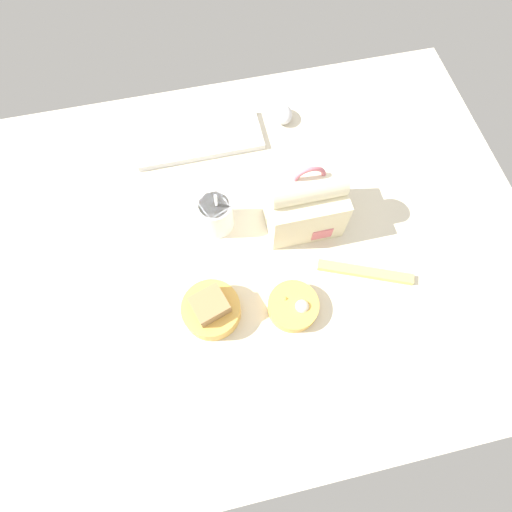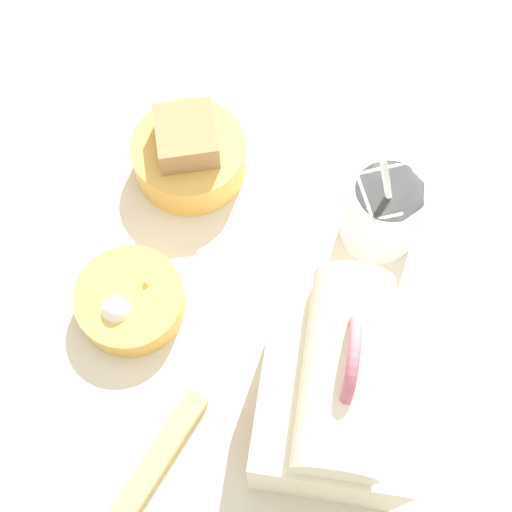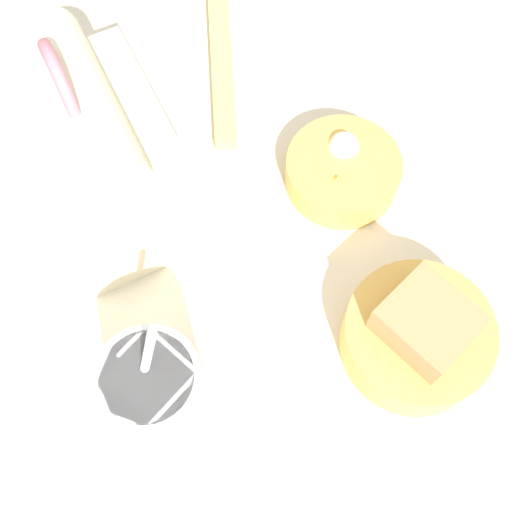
{
  "view_description": "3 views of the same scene",
  "coord_description": "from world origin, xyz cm",
  "px_view_note": "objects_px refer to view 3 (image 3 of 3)",
  "views": [
    {
      "loc": [
        -9.76,
        -41.27,
        93.25
      ],
      "look_at": [
        -1.8,
        -5.5,
        7.0
      ],
      "focal_mm": 28.0,
      "sensor_mm": 36.0,
      "label": 1
    },
    {
      "loc": [
        28.77,
        -0.78,
        76.22
      ],
      "look_at": [
        -1.8,
        -5.5,
        7.0
      ],
      "focal_mm": 50.0,
      "sensor_mm": 36.0,
      "label": 2
    },
    {
      "loc": [
        -23.5,
        5.24,
        60.11
      ],
      "look_at": [
        -1.8,
        -5.5,
        7.0
      ],
      "focal_mm": 45.0,
      "sensor_mm": 36.0,
      "label": 3
    }
  ],
  "objects_px": {
    "soup_cup": "(155,390)",
    "chopstick_case": "(222,62)",
    "bento_bowl_snacks": "(342,171)",
    "bento_bowl_sandwich": "(418,335)",
    "lunch_bag": "(92,158)"
  },
  "relations": [
    {
      "from": "soup_cup",
      "to": "chopstick_case",
      "type": "bearing_deg",
      "value": -32.96
    },
    {
      "from": "lunch_bag",
      "to": "bento_bowl_sandwich",
      "type": "height_order",
      "value": "lunch_bag"
    },
    {
      "from": "soup_cup",
      "to": "bento_bowl_sandwich",
      "type": "bearing_deg",
      "value": -103.15
    },
    {
      "from": "lunch_bag",
      "to": "chopstick_case",
      "type": "relative_size",
      "value": 1.01
    },
    {
      "from": "bento_bowl_sandwich",
      "to": "bento_bowl_snacks",
      "type": "distance_m",
      "value": 0.19
    },
    {
      "from": "chopstick_case",
      "to": "lunch_bag",
      "type": "bearing_deg",
      "value": 122.21
    },
    {
      "from": "bento_bowl_snacks",
      "to": "bento_bowl_sandwich",
      "type": "bearing_deg",
      "value": 170.92
    },
    {
      "from": "bento_bowl_sandwich",
      "to": "chopstick_case",
      "type": "height_order",
      "value": "bento_bowl_sandwich"
    },
    {
      "from": "bento_bowl_sandwich",
      "to": "bento_bowl_snacks",
      "type": "height_order",
      "value": "bento_bowl_sandwich"
    },
    {
      "from": "lunch_bag",
      "to": "soup_cup",
      "type": "height_order",
      "value": "lunch_bag"
    },
    {
      "from": "lunch_bag",
      "to": "soup_cup",
      "type": "xyz_separation_m",
      "value": [
        -0.21,
        0.03,
        -0.03
      ]
    },
    {
      "from": "soup_cup",
      "to": "chopstick_case",
      "type": "relative_size",
      "value": 0.74
    },
    {
      "from": "soup_cup",
      "to": "chopstick_case",
      "type": "height_order",
      "value": "soup_cup"
    },
    {
      "from": "lunch_bag",
      "to": "soup_cup",
      "type": "distance_m",
      "value": 0.22
    },
    {
      "from": "lunch_bag",
      "to": "bento_bowl_sandwich",
      "type": "relative_size",
      "value": 1.67
    }
  ]
}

